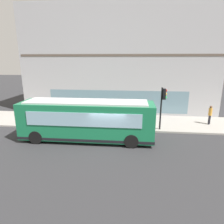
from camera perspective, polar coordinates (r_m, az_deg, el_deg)
The scene contains 10 objects.
ground at distance 14.93m, azimuth -0.91°, elevation -8.98°, with size 120.00×120.00×0.00m, color #2D2D30.
sidewalk_curb at distance 19.60m, azimuth 0.91°, elevation -2.78°, with size 4.90×40.00×0.15m, color #9E9991.
building_corner at distance 24.98m, azimuth 2.35°, elevation 14.53°, with size 7.83×21.40×11.72m.
city_bus_nearside at distance 15.19m, azimuth -7.28°, elevation -2.42°, with size 2.66×10.06×3.07m.
traffic_light_near_corner at distance 17.17m, azimuth 14.47°, elevation 3.20°, with size 0.32×0.49×3.65m.
fire_hydrant at distance 18.99m, azimuth 10.86°, elevation -2.27°, with size 0.35×0.35×0.74m.
pedestrian_walking_along_curb at distance 20.19m, azimuth -22.84°, elevation -0.36°, with size 0.32×0.32×1.69m.
pedestrian_by_light_pole at distance 21.56m, azimuth -19.41°, elevation 1.13°, with size 0.32×0.32×1.82m.
pedestrian_near_hydrant at distance 20.43m, azimuth 26.43°, elevation -0.42°, with size 0.32×0.32×1.78m.
pedestrian_near_building_entrance at distance 18.13m, azimuth -8.29°, elevation -0.90°, with size 0.32×0.32×1.73m.
Camera 1 is at (-13.53, -1.70, 6.09)m, focal length 31.73 mm.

